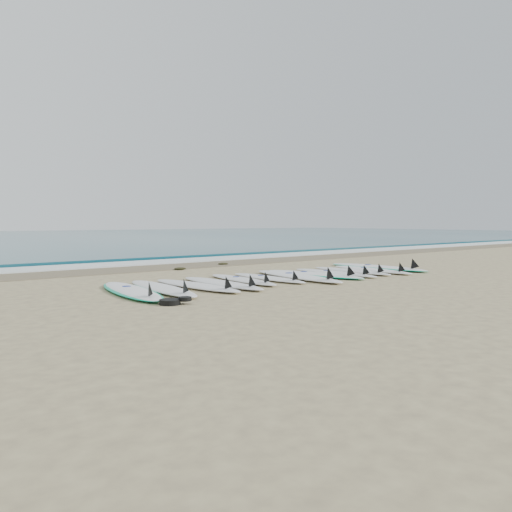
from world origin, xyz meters
TOP-DOWN VIEW (x-y plane):
  - ground at (0.00, 0.00)m, footprint 120.00×120.00m
  - wet_sand_band at (0.00, 4.10)m, footprint 120.00×1.80m
  - foam_band at (0.00, 5.50)m, footprint 120.00×1.40m
  - wave_crest at (0.00, 7.00)m, footprint 120.00×1.00m
  - surfboard_0 at (-3.45, 0.00)m, footprint 1.04×2.82m
  - surfboard_1 at (-2.89, -0.07)m, footprint 0.79×2.71m
  - surfboard_2 at (-2.19, -0.12)m, footprint 0.74×2.56m
  - surfboard_3 at (-1.62, -0.14)m, footprint 0.55×2.57m
  - surfboard_4 at (-0.93, 0.11)m, footprint 0.67×2.39m
  - surfboard_5 at (-0.31, 0.02)m, footprint 0.48×2.30m
  - surfboard_6 at (0.34, -0.20)m, footprint 0.85×2.91m
  - surfboard_7 at (0.97, -0.06)m, footprint 1.07×2.72m
  - surfboard_8 at (1.59, -0.15)m, footprint 0.61×2.45m
  - surfboard_9 at (2.25, -0.10)m, footprint 0.52×2.40m
  - surfboard_10 at (2.85, -0.24)m, footprint 0.69×2.54m
  - surfboard_11 at (3.50, 0.10)m, footprint 0.90×2.96m
  - seaweed_near at (-0.67, 3.17)m, footprint 0.33×0.25m
  - seaweed_far at (1.05, 3.69)m, footprint 0.31×0.24m
  - leash_coil at (-3.46, -1.46)m, footprint 0.46×0.36m

SIDE VIEW (x-z plane):
  - ground at x=0.00m, z-range 0.00..0.00m
  - wet_sand_band at x=0.00m, z-range 0.00..0.01m
  - foam_band at x=0.00m, z-range 0.00..0.04m
  - seaweed_far at x=1.05m, z-range 0.00..0.06m
  - seaweed_near at x=-0.67m, z-range 0.00..0.06m
  - leash_coil at x=-3.46m, z-range -0.01..0.10m
  - wave_crest at x=0.00m, z-range 0.00..0.10m
  - surfboard_7 at x=0.97m, z-range -0.12..0.22m
  - surfboard_5 at x=-0.31m, z-range -0.10..0.20m
  - surfboard_0 at x=-3.45m, z-range -0.12..0.23m
  - surfboard_4 at x=-0.93m, z-range -0.10..0.20m
  - surfboard_9 at x=2.25m, z-range -0.10..0.21m
  - surfboard_8 at x=1.59m, z-range -0.10..0.21m
  - surfboard_11 at x=3.50m, z-range -0.13..0.24m
  - surfboard_10 at x=2.85m, z-range -0.10..0.22m
  - surfboard_2 at x=-2.19m, z-range -0.11..0.22m
  - surfboard_3 at x=-1.62m, z-range -0.11..0.22m
  - surfboard_1 at x=-2.89m, z-range -0.11..0.23m
  - surfboard_6 at x=0.34m, z-range -0.12..0.25m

